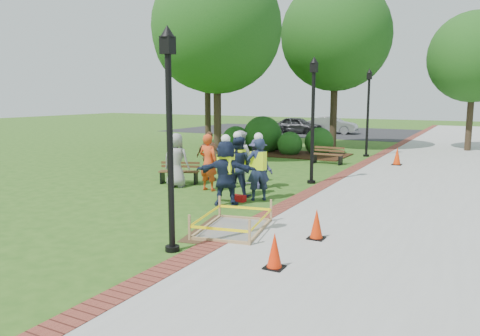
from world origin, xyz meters
The scene contains 34 objects.
ground centered at (0.00, 0.00, 0.00)m, with size 100.00×100.00×0.00m, color #285116.
sidewalk centered at (5.00, 10.00, 0.01)m, with size 6.00×60.00×0.02m, color #9E9E99.
brick_edging centered at (1.75, 10.00, 0.01)m, with size 0.50×60.00×0.03m, color maroon.
mulch_bed centered at (-3.00, 12.00, 0.02)m, with size 7.00×3.00×0.05m, color #381E0F.
parking_lot centered at (0.00, 27.00, 0.00)m, with size 36.00×12.00×0.01m, color black.
wet_concrete_pad centered at (1.62, -1.23, 0.23)m, with size 2.12×2.59×0.55m.
bench_near centered at (-2.73, 2.82, 0.23)m, with size 1.42×0.90×0.73m.
bench_far centered at (0.34, 9.67, 0.24)m, with size 1.39×0.52×0.74m.
cone_front centered at (3.40, -2.95, 0.32)m, with size 0.33×0.33×0.66m.
cone_back centered at (3.48, -0.98, 0.32)m, with size 0.34×0.34×0.66m.
cone_far centered at (3.11, 10.67, 0.38)m, with size 0.40×0.40×0.79m.
toolbox centered at (0.38, 1.38, 0.09)m, with size 0.37×0.20×0.18m, color #BA0E0F.
lamp_near centered at (1.25, -3.00, 2.48)m, with size 0.28×0.28×4.26m.
lamp_mid centered at (1.25, 5.00, 2.48)m, with size 0.28×0.28×4.26m.
lamp_far centered at (1.25, 13.00, 2.48)m, with size 0.28×0.28×4.26m.
tree_left centered at (-4.57, 8.48, 5.95)m, with size 5.85×5.85×8.89m.
tree_back centered at (-1.22, 15.51, 6.19)m, with size 6.01×6.01×9.21m.
tree_right centered at (5.54, 18.00, 4.97)m, with size 4.77×4.77×7.37m.
tree_far centered at (-8.52, 13.97, 6.36)m, with size 6.31×6.31×9.53m.
shrub_a centered at (-5.30, 11.61, 0.00)m, with size 1.48×1.48×1.48m, color #1A4B15.
shrub_b centered at (-4.09, 12.34, 0.00)m, with size 2.05×2.05×2.05m, color #1A4B15.
shrub_c centered at (-2.33, 11.85, 0.00)m, with size 1.26×1.26×1.26m, color #1A4B15.
shrub_d centered at (-1.12, 12.80, 0.00)m, with size 1.48×1.48×1.48m, color #1A4B15.
shrub_e centered at (-3.42, 13.38, 0.00)m, with size 0.90×0.90×0.90m, color #1A4B15.
casual_person_a centered at (-2.46, 2.29, 0.89)m, with size 0.63×0.47×1.78m.
casual_person_b centered at (-1.21, 2.29, 0.90)m, with size 0.60×0.42×1.80m.
casual_person_c centered at (-0.87, 3.79, 0.91)m, with size 0.65×0.49×1.82m.
casual_person_d centered at (-2.07, 3.74, 0.87)m, with size 0.57×0.38×1.74m.
casual_person_e centered at (0.03, 3.30, 0.81)m, with size 0.56×0.40×1.62m.
hivis_worker_a centered at (0.27, 0.82, 0.97)m, with size 0.68×0.58×1.95m.
hivis_worker_b centered at (0.78, 1.78, 0.96)m, with size 0.68×0.65×1.95m.
hivis_worker_c centered at (0.01, 1.96, 0.96)m, with size 0.62×0.44×1.95m.
parked_car_a centered at (-6.80, 24.45, 0.00)m, with size 4.37×1.90×1.42m, color #28282B.
parked_car_b centered at (-4.44, 25.66, 0.00)m, with size 4.43×1.93×1.45m, color #949398.
Camera 1 is at (6.53, -10.09, 3.01)m, focal length 35.00 mm.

